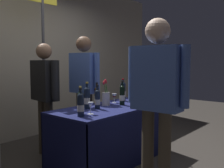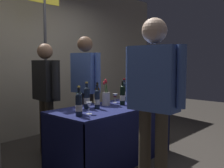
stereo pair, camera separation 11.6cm
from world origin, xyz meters
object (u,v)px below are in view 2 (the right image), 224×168
(taster_foreground_right, at_px, (154,91))
(wine_glass_near_taster, at_px, (115,96))
(tasting_table, at_px, (112,122))
(flower_vase, at_px, (106,98))
(wine_glass_near_vendor, at_px, (89,106))
(wine_glass_mid, at_px, (133,93))
(booth_signpost, at_px, (45,52))
(featured_wine_bottle, at_px, (97,99))
(display_bottle_0, at_px, (124,91))
(vendor_presenter, at_px, (85,81))

(taster_foreground_right, bearing_deg, wine_glass_near_taster, -34.90)
(tasting_table, distance_m, flower_vase, 0.34)
(wine_glass_near_vendor, distance_m, wine_glass_near_taster, 0.86)
(wine_glass_mid, height_order, taster_foreground_right, taster_foreground_right)
(wine_glass_mid, height_order, booth_signpost, booth_signpost)
(flower_vase, xyz_separation_m, booth_signpost, (-0.23, 1.08, 0.63))
(flower_vase, distance_m, taster_foreground_right, 1.18)
(wine_glass_mid, height_order, flower_vase, flower_vase)
(tasting_table, height_order, featured_wine_bottle, featured_wine_bottle)
(wine_glass_near_taster, distance_m, taster_foreground_right, 1.35)
(display_bottle_0, distance_m, wine_glass_mid, 0.17)
(featured_wine_bottle, height_order, display_bottle_0, display_bottle_0)
(display_bottle_0, xyz_separation_m, wine_glass_near_vendor, (-1.03, -0.34, -0.05))
(featured_wine_bottle, relative_size, taster_foreground_right, 0.18)
(featured_wine_bottle, bearing_deg, taster_foreground_right, -102.09)
(display_bottle_0, bearing_deg, wine_glass_near_vendor, -161.87)
(booth_signpost, bearing_deg, wine_glass_near_vendor, -103.49)
(display_bottle_0, bearing_deg, booth_signpost, 125.30)
(tasting_table, bearing_deg, booth_signpost, 100.17)
(wine_glass_near_vendor, height_order, taster_foreground_right, taster_foreground_right)
(wine_glass_mid, xyz_separation_m, vendor_presenter, (-0.52, 0.52, 0.19))
(booth_signpost, bearing_deg, featured_wine_bottle, -91.43)
(featured_wine_bottle, bearing_deg, vendor_presenter, 59.73)
(featured_wine_bottle, xyz_separation_m, booth_signpost, (0.03, 1.17, 0.61))
(taster_foreground_right, distance_m, booth_signpost, 2.19)
(tasting_table, distance_m, taster_foreground_right, 1.17)
(flower_vase, distance_m, booth_signpost, 1.27)
(wine_glass_near_vendor, height_order, flower_vase, flower_vase)
(taster_foreground_right, height_order, booth_signpost, booth_signpost)
(wine_glass_near_vendor, bearing_deg, wine_glass_mid, 13.43)
(booth_signpost, bearing_deg, flower_vase, -77.89)
(wine_glass_near_taster, height_order, flower_vase, flower_vase)
(flower_vase, bearing_deg, taster_foreground_right, -113.73)
(taster_foreground_right, bearing_deg, wine_glass_near_vendor, 3.43)
(tasting_table, relative_size, taster_foreground_right, 0.98)
(vendor_presenter, bearing_deg, flower_vase, -14.59)
(tasting_table, bearing_deg, display_bottle_0, 22.20)
(wine_glass_near_taster, bearing_deg, booth_signpost, 114.97)
(wine_glass_near_vendor, bearing_deg, flower_vase, 25.20)
(wine_glass_near_vendor, height_order, wine_glass_mid, wine_glass_mid)
(taster_foreground_right, bearing_deg, tasting_table, -28.10)
(vendor_presenter, height_order, booth_signpost, booth_signpost)
(wine_glass_near_taster, distance_m, flower_vase, 0.25)
(wine_glass_mid, height_order, wine_glass_near_taster, wine_glass_mid)
(flower_vase, bearing_deg, booth_signpost, 102.11)
(tasting_table, height_order, flower_vase, flower_vase)
(wine_glass_near_vendor, xyz_separation_m, flower_vase, (0.55, 0.26, 0.01))
(featured_wine_bottle, relative_size, vendor_presenter, 0.18)
(display_bottle_0, xyz_separation_m, wine_glass_mid, (0.16, -0.05, -0.04))
(featured_wine_bottle, distance_m, flower_vase, 0.28)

